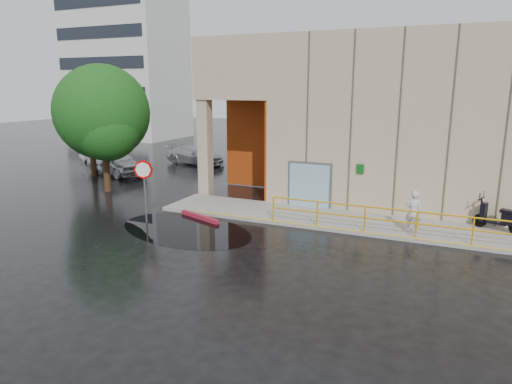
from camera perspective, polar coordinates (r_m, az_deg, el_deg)
ground at (r=16.36m, az=-0.30°, el=-7.13°), size 120.00×120.00×0.00m
sidewalk at (r=19.47m, az=16.11°, el=-4.09°), size 20.00×3.00×0.15m
building at (r=25.07m, az=21.32°, el=8.89°), size 20.00×10.17×8.00m
guardrail at (r=17.99m, az=16.41°, el=-3.52°), size 9.56×0.06×1.03m
distant_building at (r=54.23m, az=-15.97°, el=14.55°), size 12.00×8.08×15.00m
person at (r=18.41m, az=19.06°, el=-2.35°), size 0.61×0.41×1.67m
scooter at (r=20.01m, az=28.19°, el=-2.03°), size 1.90×1.21×1.44m
stop_sign at (r=19.53m, az=-13.84°, el=1.77°), size 0.75×0.36×2.69m
red_curb at (r=20.08m, az=-7.04°, el=-3.11°), size 2.31×1.02×0.18m
puddle at (r=18.70m, az=-8.82°, el=-4.66°), size 6.99×5.30×0.01m
car_a at (r=31.28m, az=-17.13°, el=3.61°), size 5.16×3.38×1.63m
car_b at (r=36.34m, az=-19.04°, el=4.50°), size 4.36×2.98×1.36m
car_c at (r=34.19m, az=-7.62°, el=4.62°), size 5.02×2.83×1.37m
tree_near at (r=25.76m, az=-18.54°, el=8.99°), size 5.03×5.03×6.83m
tree_far at (r=30.68m, az=-20.11°, el=8.78°), size 3.72×3.79×5.79m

